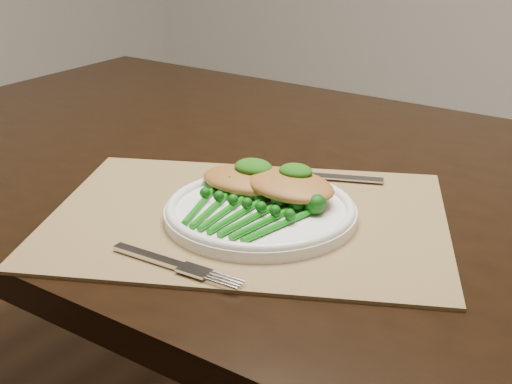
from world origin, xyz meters
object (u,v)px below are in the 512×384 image
Objects in this scene: placemat at (248,218)px; dining_table at (295,375)px; broccolini_bundle at (239,214)px; dinner_plate at (261,211)px; chicken_fillet_left at (248,180)px.

dining_table is at bearing 74.70° from placemat.
broccolini_bundle is at bearing -98.13° from placemat.
chicken_fillet_left is (-0.05, 0.04, 0.02)m from dinner_plate.
dinner_plate is at bearing -15.89° from placemat.
placemat is at bearing 105.73° from broccolini_bundle.
dinner_plate is (0.02, 0.00, 0.01)m from placemat.
dinner_plate is 0.07m from chicken_fillet_left.
dinner_plate is at bearing 77.45° from broccolini_bundle.
placemat is 0.04m from broccolini_bundle.
broccolini_bundle is (0.04, -0.08, -0.01)m from chicken_fillet_left.
dinner_plate is 1.88× the size of chicken_fillet_left.
broccolini_bundle is (-0.01, -0.04, 0.01)m from dinner_plate.
dining_table is 0.42m from placemat.
dining_table is at bearing 107.50° from dinner_plate.
dinner_plate reaches higher than dining_table.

